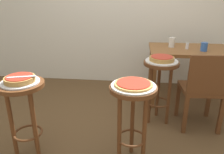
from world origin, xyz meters
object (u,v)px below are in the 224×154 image
(stool_foreground, at_px, (24,104))
(cup_far_edge, at_px, (172,42))
(pizza_server_knife, at_px, (22,77))
(pizza_middle, at_px, (134,84))
(pizza_leftside, at_px, (162,58))
(pizza_foreground, at_px, (20,79))
(serving_plate_foreground, at_px, (20,82))
(condiment_shaker, at_px, (187,46))
(dining_table, at_px, (189,57))
(cup_near_edge, at_px, (204,47))
(wooden_chair, at_px, (203,88))
(serving_plate_middle, at_px, (133,86))
(stool_leftside, at_px, (160,78))
(serving_plate_leftside, at_px, (162,61))
(stool_middle, at_px, (133,108))

(stool_foreground, relative_size, cup_far_edge, 5.63)
(pizza_server_knife, bearing_deg, pizza_middle, -13.79)
(pizza_leftside, bearing_deg, pizza_foreground, -148.43)
(pizza_middle, bearing_deg, serving_plate_foreground, -178.18)
(cup_far_edge, height_order, condiment_shaker, cup_far_edge)
(dining_table, xyz_separation_m, cup_near_edge, (0.13, -0.12, 0.17))
(dining_table, distance_m, condiment_shaker, 0.16)
(pizza_leftside, bearing_deg, pizza_server_knife, -147.07)
(pizza_foreground, distance_m, cup_far_edge, 1.97)
(cup_far_edge, bearing_deg, pizza_leftside, -105.81)
(pizza_foreground, bearing_deg, stool_foreground, 0.00)
(stool_foreground, bearing_deg, pizza_foreground, 0.00)
(pizza_foreground, bearing_deg, pizza_server_knife, -33.69)
(dining_table, bearing_deg, pizza_leftside, -124.57)
(wooden_chair, height_order, pizza_server_knife, wooden_chair)
(serving_plate_foreground, xyz_separation_m, pizza_server_knife, (0.03, -0.02, 0.06))
(serving_plate_middle, height_order, wooden_chair, wooden_chair)
(pizza_foreground, xyz_separation_m, condiment_shaker, (1.56, 1.32, 0.01))
(serving_plate_middle, bearing_deg, wooden_chair, 40.63)
(stool_foreground, height_order, serving_plate_foreground, serving_plate_foreground)
(pizza_middle, height_order, stool_leftside, pizza_middle)
(dining_table, height_order, cup_far_edge, cup_far_edge)
(serving_plate_foreground, bearing_deg, pizza_middle, 1.82)
(serving_plate_leftside, distance_m, pizza_leftside, 0.03)
(dining_table, xyz_separation_m, cup_far_edge, (-0.23, 0.06, 0.18))
(serving_plate_middle, xyz_separation_m, cup_near_edge, (0.84, 1.20, 0.05))
(serving_plate_foreground, bearing_deg, cup_near_edge, 35.04)
(serving_plate_middle, relative_size, stool_leftside, 0.49)
(stool_middle, distance_m, dining_table, 1.49)
(serving_plate_middle, height_order, pizza_leftside, pizza_leftside)
(serving_plate_foreground, bearing_deg, cup_far_edge, 45.39)
(pizza_foreground, distance_m, serving_plate_middle, 0.91)
(pizza_foreground, xyz_separation_m, dining_table, (1.61, 1.34, -0.14))
(pizza_server_knife, bearing_deg, stool_middle, -13.79)
(condiment_shaker, bearing_deg, stool_leftside, -122.51)
(condiment_shaker, relative_size, pizza_server_knife, 0.34)
(stool_foreground, distance_m, pizza_leftside, 1.42)
(stool_middle, distance_m, cup_far_edge, 1.47)
(stool_foreground, xyz_separation_m, wooden_chair, (1.62, 0.64, -0.06))
(dining_table, distance_m, cup_near_edge, 0.25)
(stool_foreground, bearing_deg, serving_plate_leftside, 31.57)
(stool_leftside, bearing_deg, serving_plate_leftside, 180.00)
(pizza_foreground, height_order, stool_leftside, pizza_foreground)
(pizza_foreground, xyz_separation_m, serving_plate_middle, (0.91, 0.03, -0.03))
(serving_plate_foreground, xyz_separation_m, condiment_shaker, (1.56, 1.32, 0.04))
(stool_leftside, distance_m, dining_table, 0.75)
(pizza_leftside, height_order, wooden_chair, wooden_chair)
(stool_foreground, xyz_separation_m, pizza_leftside, (1.19, 0.73, 0.22))
(stool_foreground, distance_m, condiment_shaker, 2.06)
(pizza_foreground, distance_m, cup_near_edge, 2.13)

